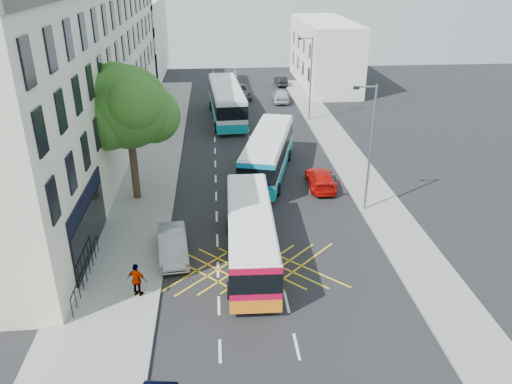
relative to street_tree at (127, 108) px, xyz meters
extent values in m
plane|color=black|center=(8.51, -14.97, -6.29)|extent=(120.00, 120.00, 0.00)
cube|color=gray|center=(0.01, 0.03, -6.22)|extent=(5.00, 70.00, 0.15)
cube|color=gray|center=(16.01, 0.03, -6.22)|extent=(3.00, 70.00, 0.15)
cube|color=beige|center=(-5.49, 9.53, 0.21)|extent=(8.00, 45.00, 13.00)
cube|color=black|center=(-1.44, -6.97, -2.89)|extent=(0.12, 7.00, 0.90)
cube|color=black|center=(-1.44, -6.97, -4.69)|extent=(0.12, 7.00, 2.60)
cube|color=silver|center=(-5.49, 40.03, -1.29)|extent=(8.00, 20.00, 10.00)
cube|color=silver|center=(19.51, 33.03, -2.29)|extent=(6.00, 18.00, 8.00)
cylinder|color=#382619|center=(0.01, 0.03, -3.94)|extent=(0.50, 0.50, 4.40)
sphere|color=#215618|center=(0.01, 0.03, 0.06)|extent=(5.20, 5.20, 5.20)
sphere|color=#215618|center=(1.41, 0.83, -0.74)|extent=(3.60, 3.60, 3.60)
sphere|color=#215618|center=(-1.19, -0.57, -0.54)|extent=(3.80, 3.80, 3.80)
sphere|color=#215618|center=(0.61, -1.27, 0.66)|extent=(3.40, 3.40, 3.40)
sphere|color=#215618|center=(-0.79, 1.13, 1.06)|extent=(3.20, 3.20, 3.20)
cylinder|color=slate|center=(14.81, -2.97, -2.14)|extent=(0.14, 0.14, 8.00)
cylinder|color=slate|center=(14.21, -2.97, 1.76)|extent=(1.20, 0.10, 0.10)
cube|color=black|center=(13.61, -2.97, 1.71)|extent=(0.35, 0.15, 0.18)
cylinder|color=slate|center=(14.81, 17.03, -2.14)|extent=(0.14, 0.14, 8.00)
cylinder|color=slate|center=(14.21, 17.03, 1.76)|extent=(1.20, 0.10, 0.10)
cube|color=black|center=(13.61, 17.03, 1.71)|extent=(0.35, 0.15, 0.18)
cube|color=silver|center=(7.09, -8.01, -4.75)|extent=(2.56, 10.19, 2.44)
cube|color=silver|center=(7.09, -8.01, -3.48)|extent=(2.37, 9.98, 0.11)
cube|color=black|center=(7.09, -8.01, -4.40)|extent=(2.62, 10.25, 1.01)
cube|color=orange|center=(7.09, -8.01, -5.60)|extent=(2.61, 10.24, 0.69)
cube|color=#B70930|center=(6.96, -13.05, -4.73)|extent=(2.34, 0.16, 2.30)
cube|color=#FF0C0C|center=(6.06, -13.03, -5.37)|extent=(0.25, 0.07, 0.25)
cube|color=#FF0C0C|center=(7.86, -13.08, -5.37)|extent=(0.25, 0.07, 0.25)
cylinder|color=black|center=(6.01, -5.22, -5.88)|extent=(0.28, 0.84, 0.83)
cylinder|color=black|center=(8.31, -5.28, -5.88)|extent=(0.28, 0.84, 0.83)
cylinder|color=black|center=(5.85, -11.39, -5.88)|extent=(0.28, 0.84, 0.83)
cylinder|color=black|center=(8.15, -11.45, -5.88)|extent=(0.28, 0.84, 0.83)
cube|color=silver|center=(9.26, 3.70, -4.62)|extent=(5.14, 11.24, 2.64)
cube|color=silver|center=(9.26, 3.70, -3.25)|extent=(4.90, 10.98, 0.12)
cube|color=black|center=(9.26, 3.70, -4.25)|extent=(5.22, 11.31, 1.10)
cube|color=#0DACAB|center=(9.26, 3.70, -5.54)|extent=(5.20, 11.30, 0.75)
cube|color=#0D77A4|center=(7.90, -1.58, -4.60)|extent=(2.48, 0.73, 2.49)
cube|color=#FF0C0C|center=(6.94, -1.34, -5.30)|extent=(0.26, 0.12, 0.25)
cube|color=#FF0C0C|center=(8.86, -1.84, -5.30)|extent=(0.26, 0.12, 0.25)
cylinder|color=black|center=(8.80, 6.90, -5.84)|extent=(0.49, 0.94, 0.90)
cylinder|color=black|center=(11.21, 6.28, -5.84)|extent=(0.49, 0.94, 0.90)
cylinder|color=black|center=(7.14, 0.44, -5.84)|extent=(0.49, 0.94, 0.90)
cylinder|color=black|center=(9.55, -0.18, -5.84)|extent=(0.49, 0.94, 0.90)
cube|color=silver|center=(6.61, 18.36, -4.43)|extent=(3.48, 12.40, 2.95)
cube|color=silver|center=(6.61, 18.36, -2.89)|extent=(3.25, 12.14, 0.13)
cube|color=black|center=(6.61, 18.36, -4.01)|extent=(3.55, 12.46, 1.23)
cube|color=#0B8D8F|center=(6.61, 18.36, -5.46)|extent=(3.54, 12.45, 0.84)
cube|color=silver|center=(6.96, 12.27, -4.40)|extent=(2.83, 0.26, 2.79)
cube|color=#FF0C0C|center=(5.82, 12.20, -5.18)|extent=(0.25, 0.07, 0.25)
cube|color=#FF0C0C|center=(8.10, 12.33, -5.18)|extent=(0.25, 0.07, 0.25)
cylinder|color=black|center=(5.03, 21.62, -5.79)|extent=(0.37, 1.02, 1.00)
cylinder|color=black|center=(7.81, 21.78, -5.79)|extent=(0.37, 1.02, 1.00)
cylinder|color=black|center=(5.45, 14.16, -5.79)|extent=(0.37, 1.02, 1.00)
cylinder|color=black|center=(8.23, 14.32, -5.79)|extent=(0.37, 1.02, 1.00)
imported|color=#929498|center=(2.91, -7.41, -5.58)|extent=(2.00, 4.44, 1.42)
imported|color=red|center=(12.75, 0.98, -5.65)|extent=(2.00, 4.51, 1.29)
imported|color=#44484D|center=(8.29, 26.86, -5.54)|extent=(2.95, 5.62, 1.51)
imported|color=#B3B6BB|center=(12.93, 24.64, -5.56)|extent=(1.99, 4.39, 1.46)
imported|color=black|center=(14.01, 32.89, -5.69)|extent=(1.45, 3.73, 1.21)
imported|color=gray|center=(1.51, -11.03, -5.29)|extent=(1.08, 0.76, 1.71)
camera|label=1|loc=(5.47, -30.93, 8.34)|focal=35.00mm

